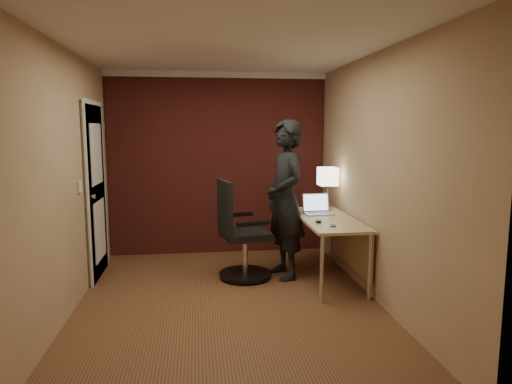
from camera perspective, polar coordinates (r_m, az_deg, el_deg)
room at (r=5.93m, az=-7.23°, el=4.27°), size 4.00×4.00×4.00m
desk at (r=5.33m, az=9.64°, el=-4.53°), size 0.60×1.50×0.73m
desk_lamp at (r=5.71m, az=8.96°, el=1.86°), size 0.22×0.22×0.54m
laptop at (r=5.53m, az=7.66°, el=-1.99°), size 0.35×0.28×0.23m
mouse at (r=5.00m, az=7.81°, el=-3.63°), size 0.09×0.11×0.03m
phone at (r=4.85m, az=9.59°, el=-4.17°), size 0.09×0.13×0.01m
office_chair at (r=5.31m, az=-2.10°, el=-5.59°), size 0.62×0.70×1.13m
person at (r=5.31m, az=3.67°, el=-0.96°), size 0.58×0.75×1.84m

